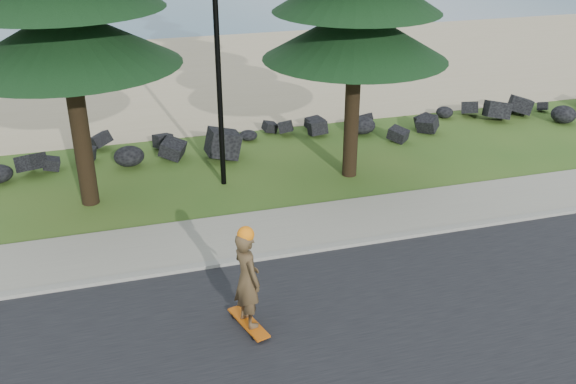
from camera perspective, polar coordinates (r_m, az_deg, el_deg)
name	(u,v)px	position (r m, az deg, el deg)	size (l,w,h in m)	color
ground	(250,240)	(14.79, -3.36, -4.25)	(160.00, 160.00, 0.00)	#2C5219
road	(311,367)	(11.23, 2.05, -15.30)	(160.00, 7.00, 0.02)	black
kerb	(260,258)	(14.01, -2.52, -5.85)	(160.00, 0.20, 0.10)	gray
sidewalk	(248,234)	(14.94, -3.53, -3.75)	(160.00, 2.00, 0.08)	#A09C86
beach_sand	(173,76)	(28.15, -10.18, 10.12)	(160.00, 15.00, 0.01)	tan
seawall_boulders	(209,152)	(19.76, -7.05, 3.58)	(60.00, 2.40, 1.10)	black
lamp_post	(217,31)	(16.29, -6.37, 14.08)	(0.25, 0.14, 8.14)	black
skateboarder	(247,279)	(11.48, -3.66, -7.76)	(0.62, 1.16, 2.09)	#BC510B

